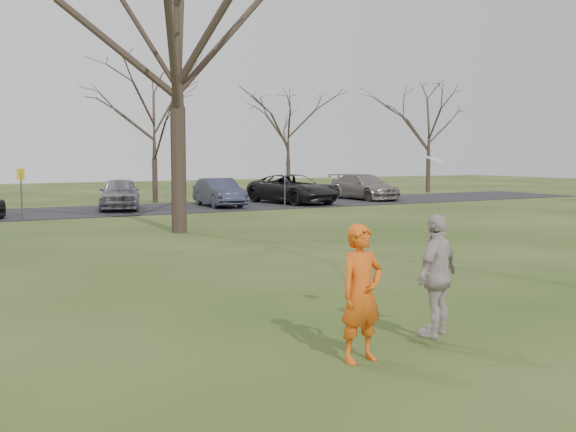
{
  "coord_description": "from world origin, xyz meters",
  "views": [
    {
      "loc": [
        -6.05,
        -6.69,
        2.6
      ],
      "look_at": [
        0.0,
        4.0,
        1.5
      ],
      "focal_mm": 42.43,
      "sensor_mm": 36.0,
      "label": 1
    }
  ],
  "objects_px": {
    "catching_play": "(437,275)",
    "car_5": "(219,192)",
    "car_7": "(364,187)",
    "big_tree": "(176,21)",
    "car_4": "(120,194)",
    "car_6": "(293,189)",
    "player_defender": "(361,293)"
  },
  "relations": [
    {
      "from": "car_4",
      "to": "catching_play",
      "type": "relative_size",
      "value": 1.79
    },
    {
      "from": "car_6",
      "to": "car_7",
      "type": "bearing_deg",
      "value": -1.21
    },
    {
      "from": "car_5",
      "to": "car_7",
      "type": "relative_size",
      "value": 0.85
    },
    {
      "from": "player_defender",
      "to": "car_6",
      "type": "xyz_separation_m",
      "value": [
        13.14,
        24.56,
        -0.06
      ]
    },
    {
      "from": "player_defender",
      "to": "car_4",
      "type": "height_order",
      "value": "player_defender"
    },
    {
      "from": "car_5",
      "to": "big_tree",
      "type": "distance_m",
      "value": 12.85
    },
    {
      "from": "car_6",
      "to": "big_tree",
      "type": "height_order",
      "value": "big_tree"
    },
    {
      "from": "car_4",
      "to": "car_6",
      "type": "relative_size",
      "value": 0.8
    },
    {
      "from": "car_7",
      "to": "big_tree",
      "type": "xyz_separation_m",
      "value": [
        -15.26,
        -10.49,
        6.23
      ]
    },
    {
      "from": "big_tree",
      "to": "car_4",
      "type": "bearing_deg",
      "value": 85.36
    },
    {
      "from": "car_4",
      "to": "car_6",
      "type": "distance_m",
      "value": 9.22
    },
    {
      "from": "car_4",
      "to": "catching_play",
      "type": "distance_m",
      "value": 25.01
    },
    {
      "from": "catching_play",
      "to": "player_defender",
      "type": "bearing_deg",
      "value": -175.63
    },
    {
      "from": "player_defender",
      "to": "car_5",
      "type": "relative_size",
      "value": 0.41
    },
    {
      "from": "car_5",
      "to": "car_4",
      "type": "bearing_deg",
      "value": 178.35
    },
    {
      "from": "car_5",
      "to": "car_7",
      "type": "bearing_deg",
      "value": 9.14
    },
    {
      "from": "car_7",
      "to": "catching_play",
      "type": "bearing_deg",
      "value": -125.07
    },
    {
      "from": "player_defender",
      "to": "car_7",
      "type": "relative_size",
      "value": 0.34
    },
    {
      "from": "big_tree",
      "to": "car_6",
      "type": "bearing_deg",
      "value": 44.13
    },
    {
      "from": "car_5",
      "to": "car_6",
      "type": "xyz_separation_m",
      "value": [
        4.32,
        0.08,
        0.07
      ]
    },
    {
      "from": "catching_play",
      "to": "car_5",
      "type": "bearing_deg",
      "value": 72.94
    },
    {
      "from": "player_defender",
      "to": "big_tree",
      "type": "distance_m",
      "value": 16.33
    },
    {
      "from": "car_4",
      "to": "car_7",
      "type": "relative_size",
      "value": 0.87
    },
    {
      "from": "car_4",
      "to": "big_tree",
      "type": "distance_m",
      "value": 11.93
    },
    {
      "from": "car_5",
      "to": "catching_play",
      "type": "distance_m",
      "value": 25.5
    },
    {
      "from": "car_7",
      "to": "car_5",
      "type": "bearing_deg",
      "value": -176.07
    },
    {
      "from": "car_5",
      "to": "big_tree",
      "type": "height_order",
      "value": "big_tree"
    },
    {
      "from": "car_7",
      "to": "car_6",
      "type": "bearing_deg",
      "value": -172.87
    },
    {
      "from": "car_7",
      "to": "player_defender",
      "type": "bearing_deg",
      "value": -126.99
    },
    {
      "from": "catching_play",
      "to": "car_6",
      "type": "bearing_deg",
      "value": 64.24
    },
    {
      "from": "car_6",
      "to": "catching_play",
      "type": "bearing_deg",
      "value": -125.13
    },
    {
      "from": "player_defender",
      "to": "car_4",
      "type": "bearing_deg",
      "value": 76.68
    }
  ]
}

